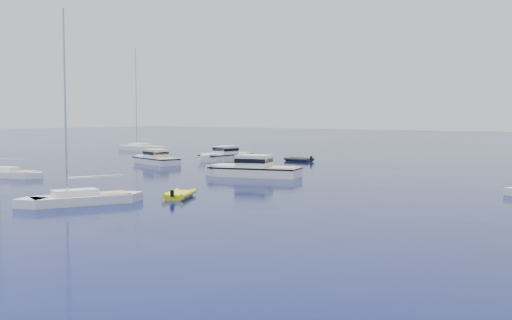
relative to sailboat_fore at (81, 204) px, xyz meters
The scene contains 9 objects.
ground 10.46m from the sailboat_fore, 42.00° to the right, with size 400.00×400.00×0.00m, color #071049.
motor_cruiser_centre 21.92m from the sailboat_fore, 96.34° to the left, with size 3.10×10.13×2.66m, color silver, non-canonical shape.
motor_cruiser_far_l 34.30m from the sailboat_fore, 127.77° to the left, with size 2.66×8.69×2.28m, color silver, non-canonical shape.
motor_cruiser_horizon 41.04m from the sailboat_fore, 116.42° to the left, with size 2.74×8.96×2.35m, color white, non-canonical shape.
sailboat_fore is the anchor object (origin of this frame).
sailboat_mid_l 21.84m from the sailboat_fore, 160.29° to the left, with size 2.25×8.64×12.69m, color white, non-canonical shape.
sailboat_far_l 63.01m from the sailboat_fore, 133.46° to the left, with size 3.03×11.67×17.16m, color white, non-canonical shape.
tender_yellow 6.98m from the sailboat_fore, 65.80° to the left, with size 1.94×3.50×0.95m, color yellow, non-canonical shape.
tender_grey_far 42.12m from the sailboat_fore, 103.28° to the left, with size 2.03×3.71×0.95m, color black, non-canonical shape.
Camera 1 is at (27.17, -20.03, 5.99)m, focal length 45.60 mm.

